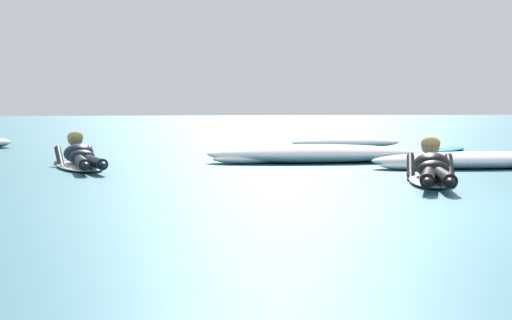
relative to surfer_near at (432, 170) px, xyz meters
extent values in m
plane|color=#2D6B7A|center=(-0.42, 7.29, -0.14)|extent=(120.00, 120.00, 0.00)
ellipsoid|color=white|center=(0.05, 0.12, -0.11)|extent=(1.17, 2.02, 0.07)
ellipsoid|color=white|center=(0.38, 0.99, -0.10)|extent=(0.24, 0.25, 0.06)
ellipsoid|color=black|center=(0.06, 0.17, 0.06)|extent=(0.61, 0.77, 0.35)
ellipsoid|color=black|center=(-0.08, -0.20, 0.03)|extent=(0.42, 0.38, 0.20)
cylinder|color=black|center=(-0.37, -0.75, 0.00)|extent=(0.51, 0.91, 0.14)
ellipsoid|color=black|center=(-0.56, -1.17, 0.00)|extent=(0.17, 0.24, 0.08)
cylinder|color=black|center=(-0.22, -0.80, 0.00)|extent=(0.41, 0.93, 0.14)
ellipsoid|color=black|center=(-0.36, -1.25, 0.00)|extent=(0.17, 0.24, 0.08)
cylinder|color=black|center=(-0.01, 0.59, -0.02)|extent=(0.30, 0.60, 0.35)
sphere|color=tan|center=(0.13, 0.95, -0.12)|extent=(0.09, 0.09, 0.09)
cylinder|color=black|center=(0.39, 0.42, -0.02)|extent=(0.30, 0.60, 0.35)
sphere|color=tan|center=(0.52, 0.76, -0.12)|extent=(0.09, 0.09, 0.09)
sphere|color=tan|center=(0.20, 0.53, 0.24)|extent=(0.21, 0.21, 0.21)
ellipsoid|color=#AD894C|center=(0.19, 0.51, 0.27)|extent=(0.28, 0.26, 0.16)
ellipsoid|color=white|center=(-3.77, 3.08, -0.11)|extent=(0.83, 2.13, 0.07)
ellipsoid|color=white|center=(-3.90, 4.06, -0.10)|extent=(0.23, 0.22, 0.06)
ellipsoid|color=black|center=(-3.78, 3.13, 0.06)|extent=(0.47, 0.66, 0.34)
ellipsoid|color=black|center=(-3.73, 2.77, 0.03)|extent=(0.37, 0.32, 0.20)
cylinder|color=black|center=(-3.73, 2.16, 0.00)|extent=(0.20, 0.93, 0.14)
ellipsoid|color=black|center=(-3.70, 1.70, 0.00)|extent=(0.13, 0.23, 0.08)
cylinder|color=black|center=(-3.57, 2.18, 0.00)|extent=(0.31, 0.93, 0.14)
ellipsoid|color=black|center=(-3.49, 1.72, 0.00)|extent=(0.13, 0.23, 0.08)
cylinder|color=black|center=(-4.04, 3.44, -0.02)|extent=(0.16, 0.58, 0.33)
sphere|color=#8C6647|center=(-4.09, 3.81, -0.12)|extent=(0.09, 0.09, 0.09)
cylinder|color=black|center=(-3.60, 3.48, -0.02)|extent=(0.16, 0.58, 0.33)
sphere|color=#8C6647|center=(-3.64, 3.83, -0.12)|extent=(0.09, 0.09, 0.09)
sphere|color=#8C6647|center=(-3.82, 3.49, 0.24)|extent=(0.21, 0.21, 0.21)
ellipsoid|color=#AD894C|center=(-3.82, 3.47, 0.27)|extent=(0.24, 0.23, 0.16)
ellipsoid|color=#2DB2D1|center=(2.96, 6.26, -0.11)|extent=(1.58, 1.82, 0.07)
cube|color=yellow|center=(2.96, 6.26, -0.07)|extent=(0.99, 1.28, 0.01)
cone|color=black|center=(2.50, 5.66, -0.14)|extent=(0.14, 0.14, 0.16)
ellipsoid|color=white|center=(-0.37, 3.60, -0.01)|extent=(3.22, 1.30, 0.27)
ellipsoid|color=white|center=(0.43, 3.72, -0.05)|extent=(1.25, 0.86, 0.19)
ellipsoid|color=white|center=(-1.32, 3.55, -0.07)|extent=(1.20, 0.71, 0.15)
ellipsoid|color=white|center=(1.53, 2.03, -0.03)|extent=(3.01, 1.07, 0.23)
ellipsoid|color=white|center=(0.63, 1.97, -0.08)|extent=(1.12, 0.60, 0.13)
ellipsoid|color=white|center=(1.47, 7.76, -0.03)|extent=(2.25, 1.05, 0.22)
ellipsoid|color=white|center=(2.03, 7.88, -0.07)|extent=(0.91, 0.71, 0.16)
ellipsoid|color=white|center=(0.81, 7.69, -0.08)|extent=(0.88, 0.63, 0.12)
camera|label=1|loc=(-3.71, -8.60, 0.70)|focal=59.52mm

